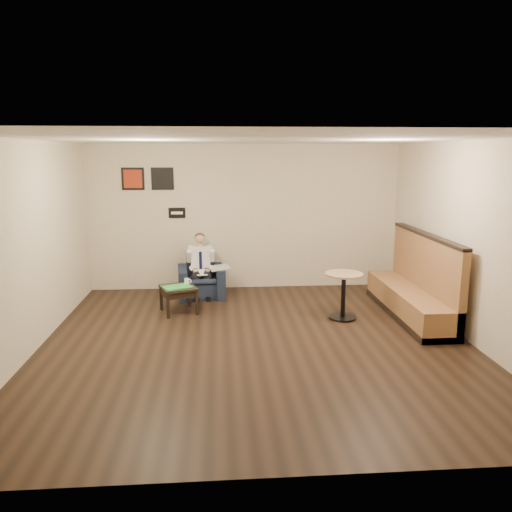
{
  "coord_description": "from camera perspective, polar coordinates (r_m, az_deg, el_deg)",
  "views": [
    {
      "loc": [
        -0.51,
        -6.62,
        2.61
      ],
      "look_at": [
        0.08,
        1.2,
        1.0
      ],
      "focal_mm": 35.0,
      "sensor_mm": 36.0,
      "label": 1
    }
  ],
  "objects": [
    {
      "name": "wall_left",
      "position": [
        7.18,
        -24.57,
        0.83
      ],
      "size": [
        0.02,
        6.0,
        2.8
      ],
      "primitive_type": "cube",
      "color": "beige",
      "rests_on": "ground"
    },
    {
      "name": "art_print_right",
      "position": [
        9.68,
        -10.64,
        8.68
      ],
      "size": [
        0.42,
        0.03,
        0.42
      ],
      "primitive_type": "cube",
      "color": "black",
      "rests_on": "wall_back"
    },
    {
      "name": "green_folder",
      "position": [
        8.38,
        -9.03,
        -3.49
      ],
      "size": [
        0.54,
        0.48,
        0.01
      ],
      "primitive_type": "cube",
      "rotation": [
        0.0,
        0.0,
        0.47
      ],
      "color": "green",
      "rests_on": "side_table"
    },
    {
      "name": "wall_back",
      "position": [
        9.71,
        -1.31,
        4.44
      ],
      "size": [
        6.0,
        0.02,
        2.8
      ],
      "primitive_type": "cube",
      "color": "beige",
      "rests_on": "ground"
    },
    {
      "name": "cafe_table",
      "position": [
        8.14,
        9.94,
        -4.52
      ],
      "size": [
        0.74,
        0.74,
        0.75
      ],
      "primitive_type": "cylinder",
      "rotation": [
        0.0,
        0.0,
        0.25
      ],
      "color": "tan",
      "rests_on": "ground"
    },
    {
      "name": "smartphone",
      "position": [
        8.56,
        -8.82,
        -3.16
      ],
      "size": [
        0.15,
        0.09,
        0.01
      ],
      "primitive_type": "cube",
      "rotation": [
        0.0,
        0.0,
        0.16
      ],
      "color": "black",
      "rests_on": "side_table"
    },
    {
      "name": "coffee_mug",
      "position": [
        8.55,
        -7.93,
        -2.87
      ],
      "size": [
        0.1,
        0.1,
        0.09
      ],
      "primitive_type": "cylinder",
      "rotation": [
        0.0,
        0.0,
        0.33
      ],
      "color": "white",
      "rests_on": "side_table"
    },
    {
      "name": "seated_man",
      "position": [
        9.18,
        -6.28,
        -1.4
      ],
      "size": [
        0.6,
        0.84,
        1.11
      ],
      "primitive_type": null,
      "rotation": [
        0.0,
        0.0,
        0.09
      ],
      "color": "silver",
      "rests_on": "armchair"
    },
    {
      "name": "art_print_left",
      "position": [
        9.75,
        -13.89,
        8.56
      ],
      "size": [
        0.42,
        0.03,
        0.42
      ],
      "primitive_type": "cube",
      "color": "#AA2D14",
      "rests_on": "wall_back"
    },
    {
      "name": "seating_sign",
      "position": [
        9.71,
        -9.02,
        4.89
      ],
      "size": [
        0.32,
        0.02,
        0.2
      ],
      "primitive_type": "cube",
      "color": "black",
      "rests_on": "wall_back"
    },
    {
      "name": "banquette",
      "position": [
        8.48,
        17.25,
        -2.18
      ],
      "size": [
        0.62,
        2.61,
        1.33
      ],
      "primitive_type": "cube",
      "color": "brown",
      "rests_on": "ground"
    },
    {
      "name": "wall_right",
      "position": [
        7.59,
        23.26,
        1.48
      ],
      "size": [
        0.02,
        6.0,
        2.8
      ],
      "primitive_type": "cube",
      "color": "beige",
      "rests_on": "ground"
    },
    {
      "name": "ceiling",
      "position": [
        6.65,
        0.06,
        13.23
      ],
      "size": [
        6.0,
        6.0,
        0.02
      ],
      "primitive_type": "cube",
      "color": "white",
      "rests_on": "wall_back"
    },
    {
      "name": "wall_front",
      "position": [
        3.86,
        3.51,
        -6.74
      ],
      "size": [
        6.0,
        0.02,
        2.8
      ],
      "primitive_type": "cube",
      "color": "beige",
      "rests_on": "ground"
    },
    {
      "name": "lap_papers",
      "position": [
        9.11,
        -6.24,
        -1.88
      ],
      "size": [
        0.22,
        0.29,
        0.01
      ],
      "primitive_type": "cube",
      "rotation": [
        0.0,
        0.0,
        0.16
      ],
      "color": "white",
      "rests_on": "seated_man"
    },
    {
      "name": "armchair",
      "position": [
        9.32,
        -6.3,
        -2.15
      ],
      "size": [
        0.91,
        0.91,
        0.81
      ],
      "primitive_type": "cube",
      "rotation": [
        0.0,
        0.0,
        0.09
      ],
      "color": "black",
      "rests_on": "ground"
    },
    {
      "name": "ground",
      "position": [
        7.14,
        0.05,
        -9.85
      ],
      "size": [
        6.0,
        6.0,
        0.0
      ],
      "primitive_type": "plane",
      "color": "black",
      "rests_on": "ground"
    },
    {
      "name": "side_table",
      "position": [
        8.46,
        -8.82,
        -4.93
      ],
      "size": [
        0.69,
        0.69,
        0.45
      ],
      "primitive_type": "cube",
      "rotation": [
        0.0,
        0.0,
        0.33
      ],
      "color": "black",
      "rests_on": "ground"
    },
    {
      "name": "newspaper",
      "position": [
        9.22,
        -4.18,
        -1.33
      ],
      "size": [
        0.41,
        0.49,
        0.01
      ],
      "primitive_type": "cube",
      "rotation": [
        0.0,
        0.0,
        0.14
      ],
      "color": "silver",
      "rests_on": "armchair"
    }
  ]
}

